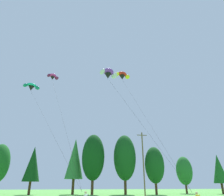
{
  "coord_description": "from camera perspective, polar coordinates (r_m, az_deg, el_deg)",
  "views": [
    {
      "loc": [
        -6.01,
        1.2,
        2.27
      ],
      "look_at": [
        -2.66,
        21.05,
        10.65
      ],
      "focal_mm": 33.42,
      "sensor_mm": 36.0,
      "label": 1
    }
  ],
  "objects": [
    {
      "name": "parafoil_kite_low_purple",
      "position": [
        30.13,
        -1.01,
        6.66
      ],
      "size": [
        8.06,
        8.28,
        16.15
      ],
      "color": "purple"
    },
    {
      "name": "treeline_tree_i",
      "position": [
        66.01,
        19.14,
        -18.26
      ],
      "size": [
        4.45,
        4.45,
        9.82
      ],
      "color": "#472D19",
      "rests_on": "ground_plane"
    },
    {
      "name": "treeline_tree_g",
      "position": [
        56.56,
        3.5,
        -15.89
      ],
      "size": [
        5.75,
        5.75,
        14.62
      ],
      "color": "#472D19",
      "rests_on": "ground_plane"
    },
    {
      "name": "utility_pole",
      "position": [
        45.69,
        8.57,
        -16.83
      ],
      "size": [
        2.2,
        0.26,
        12.82
      ],
      "color": "brown",
      "rests_on": "ground_plane"
    },
    {
      "name": "treeline_tree_e",
      "position": [
        57.81,
        -10.14,
        -15.95
      ],
      "size": [
        4.63,
        4.63,
        13.79
      ],
      "color": "#472D19",
      "rests_on": "ground_plane"
    },
    {
      "name": "parafoil_kite_far_teal",
      "position": [
        42.39,
        -21.19,
        2.91
      ],
      "size": [
        11.56,
        16.84,
        18.54
      ],
      "color": "teal"
    },
    {
      "name": "parafoil_kite_high_magenta",
      "position": [
        48.08,
        -15.9,
        5.59
      ],
      "size": [
        8.29,
        21.51,
        23.42
      ],
      "color": "#D12893"
    },
    {
      "name": "parafoil_kite_mid_red_yellow",
      "position": [
        40.93,
        2.85,
        6.11
      ],
      "size": [
        4.08,
        17.17,
        21.15
      ],
      "color": "red"
    },
    {
      "name": "treeline_tree_f",
      "position": [
        55.46,
        -5.16,
        -15.77
      ],
      "size": [
        5.72,
        5.72,
        14.53
      ],
      "color": "#472D19",
      "rests_on": "ground_plane"
    },
    {
      "name": "treeline_tree_h",
      "position": [
        57.3,
        11.55,
        -17.5
      ],
      "size": [
        4.9,
        4.9,
        11.49
      ],
      "color": "#472D19",
      "rests_on": "ground_plane"
    },
    {
      "name": "treeline_tree_j",
      "position": [
        66.01,
        27.19,
        -16.82
      ],
      "size": [
        3.79,
        3.79,
        9.97
      ],
      "color": "#472D19",
      "rests_on": "ground_plane"
    },
    {
      "name": "treeline_tree_d",
      "position": [
        58.26,
        -20.85,
        -16.45
      ],
      "size": [
        4.1,
        4.1,
        11.35
      ],
      "color": "#472D19",
      "rests_on": "ground_plane"
    }
  ]
}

